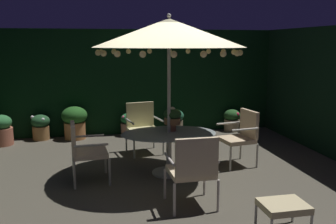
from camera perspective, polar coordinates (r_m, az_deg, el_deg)
name	(u,v)px	position (r m, az deg, el deg)	size (l,w,h in m)	color
ground_plane	(165,180)	(6.18, -0.39, -10.30)	(7.24, 7.09, 0.02)	#4B463A
hedge_backdrop_rear	(139,82)	(9.18, -4.48, 4.63)	(7.24, 0.30, 2.51)	black
patio_dining_table	(169,140)	(6.27, 0.14, -4.36)	(1.61, 1.17, 0.71)	#BAB4A8
patio_umbrella	(169,33)	(6.06, 0.15, 11.95)	(2.45, 2.45, 2.64)	#B6B2AC
centerpiece_planter	(172,117)	(6.29, 0.68, -0.72)	(0.30, 0.30, 0.42)	#A26147
patio_chair_north	(143,124)	(7.55, -3.90, -1.90)	(0.73, 0.69, 1.00)	#B2B4A8
patio_chair_northeast	(84,148)	(6.06, -12.73, -5.33)	(0.61, 0.68, 0.95)	#BAB7A4
patio_chair_east	(193,167)	(4.96, 3.84, -8.36)	(0.64, 0.62, 1.01)	#BBAFA9
patio_chair_southeast	(241,134)	(6.87, 11.15, -3.26)	(0.66, 0.66, 0.99)	#B8B3A4
ottoman_footrest	(284,207)	(4.65, 17.24, -13.69)	(0.53, 0.43, 0.36)	#B5B3AC
potted_plant_back_left	(232,120)	(9.56, 9.75, -1.16)	(0.41, 0.41, 0.54)	tan
potted_plant_back_center	(1,130)	(8.86, -24.14, -2.52)	(0.48, 0.48, 0.66)	#A65C45
potted_plant_right_far	(175,122)	(8.92, 1.14, -1.47)	(0.40, 0.40, 0.62)	#7F6E55
potted_plant_front_corner	(75,121)	(8.86, -14.09, -1.37)	(0.59, 0.59, 0.75)	#B0703F
potted_plant_left_near	(129,124)	(8.98, -6.02, -1.84)	(0.38, 0.38, 0.54)	#8E6151
potted_plant_back_right	(41,126)	(9.03, -18.89, -2.06)	(0.42, 0.42, 0.58)	#A26F3E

